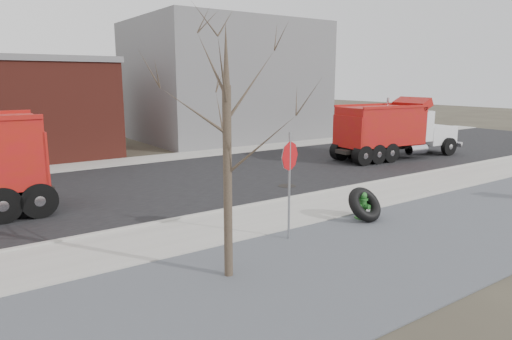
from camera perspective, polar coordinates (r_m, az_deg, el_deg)
ground at (r=13.67m, az=2.40°, el=-6.25°), size 120.00×120.00×0.00m
gravel_verge at (r=11.24m, az=13.41°, el=-10.44°), size 60.00×5.00×0.03m
sidewalk at (r=13.85m, az=1.78°, el=-5.88°), size 60.00×2.50×0.06m
curb at (r=14.87m, az=-1.21°, el=-4.57°), size 60.00×0.15×0.11m
road at (r=18.90m, az=-9.19°, el=-1.41°), size 60.00×9.40×0.02m
far_sidewalk at (r=24.08m, az=-15.08°, el=1.12°), size 60.00×2.00×0.06m
building_grey at (r=33.02m, az=-4.04°, el=11.05°), size 12.00×10.00×8.00m
bare_tree at (r=9.12m, az=-3.67°, el=6.11°), size 3.20×3.20×5.20m
fire_hydrant at (r=14.00m, az=13.19°, el=-4.45°), size 0.48×0.47×0.85m
truck_tire at (r=13.83m, az=13.43°, el=-4.22°), size 1.17×0.99×1.07m
stop_sign at (r=11.58m, az=4.21°, el=0.31°), size 0.73×0.30×2.82m
dump_truck_red_a at (r=25.07m, az=16.81°, el=5.02°), size 7.81×2.75×3.13m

